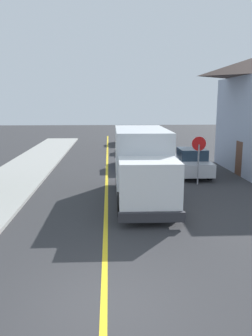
{
  "coord_description": "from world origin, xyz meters",
  "views": [
    {
      "loc": [
        0.15,
        -6.68,
        4.44
      ],
      "look_at": [
        0.94,
        8.75,
        1.4
      ],
      "focal_mm": 35.86,
      "sensor_mm": 36.0,
      "label": 1
    }
  ],
  "objects_px": {
    "parked_car_far": "(125,137)",
    "stop_sign": "(199,151)",
    "box_truck": "(142,161)",
    "parked_car_near": "(133,156)",
    "parked_van_across": "(191,162)",
    "parked_car_mid": "(134,143)"
  },
  "relations": [
    {
      "from": "parked_car_far",
      "to": "stop_sign",
      "type": "height_order",
      "value": "stop_sign"
    },
    {
      "from": "box_truck",
      "to": "parked_car_near",
      "type": "distance_m",
      "value": 7.79
    },
    {
      "from": "parked_car_far",
      "to": "parked_van_across",
      "type": "distance_m",
      "value": 16.26
    },
    {
      "from": "parked_car_mid",
      "to": "parked_car_near",
      "type": "bearing_deg",
      "value": -95.02
    },
    {
      "from": "parked_car_mid",
      "to": "parked_van_across",
      "type": "height_order",
      "value": "same"
    },
    {
      "from": "parked_car_near",
      "to": "parked_van_across",
      "type": "height_order",
      "value": "same"
    },
    {
      "from": "parked_car_far",
      "to": "stop_sign",
      "type": "distance_m",
      "value": 18.61
    },
    {
      "from": "parked_car_near",
      "to": "parked_car_mid",
      "type": "xyz_separation_m",
      "value": [
        0.64,
        7.3,
        0.0
      ]
    },
    {
      "from": "parked_car_near",
      "to": "parked_car_far",
      "type": "relative_size",
      "value": 1.0
    },
    {
      "from": "parked_car_mid",
      "to": "stop_sign",
      "type": "height_order",
      "value": "stop_sign"
    },
    {
      "from": "parked_car_mid",
      "to": "parked_van_across",
      "type": "bearing_deg",
      "value": -74.62
    },
    {
      "from": "box_truck",
      "to": "parked_car_mid",
      "type": "xyz_separation_m",
      "value": [
        0.75,
        15.03,
        -0.97
      ]
    },
    {
      "from": "parked_car_far",
      "to": "stop_sign",
      "type": "bearing_deg",
      "value": -80.41
    },
    {
      "from": "stop_sign",
      "to": "parked_car_mid",
      "type": "bearing_deg",
      "value": 101.57
    },
    {
      "from": "stop_sign",
      "to": "parked_car_far",
      "type": "bearing_deg",
      "value": 99.59
    },
    {
      "from": "box_truck",
      "to": "parked_car_far",
      "type": "distance_m",
      "value": 20.87
    },
    {
      "from": "parked_car_far",
      "to": "parked_car_mid",
      "type": "bearing_deg",
      "value": -84.74
    },
    {
      "from": "parked_car_far",
      "to": "stop_sign",
      "type": "relative_size",
      "value": 1.69
    },
    {
      "from": "parked_van_across",
      "to": "parked_car_far",
      "type": "bearing_deg",
      "value": 101.76
    },
    {
      "from": "box_truck",
      "to": "parked_car_mid",
      "type": "distance_m",
      "value": 15.08
    },
    {
      "from": "box_truck",
      "to": "parked_car_mid",
      "type": "relative_size",
      "value": 1.62
    },
    {
      "from": "parked_car_mid",
      "to": "stop_sign",
      "type": "distance_m",
      "value": 12.81
    }
  ]
}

